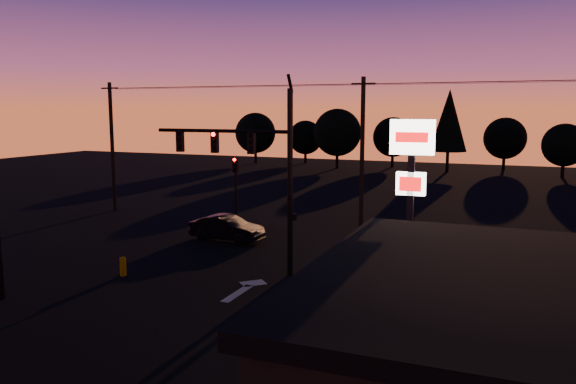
% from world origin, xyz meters
% --- Properties ---
extents(ground, '(120.00, 120.00, 0.00)m').
position_xyz_m(ground, '(0.00, 0.00, 0.00)').
color(ground, black).
rests_on(ground, ground).
extents(lane_arrow, '(1.20, 3.10, 0.01)m').
position_xyz_m(lane_arrow, '(0.50, 1.67, 0.01)').
color(lane_arrow, beige).
rests_on(lane_arrow, ground).
extents(traffic_signal_mast, '(6.79, 0.52, 8.58)m').
position_xyz_m(traffic_signal_mast, '(-0.10, 3.99, 4.94)').
color(traffic_signal_mast, black).
rests_on(traffic_signal_mast, ground).
extents(secondary_signal, '(0.30, 0.31, 4.35)m').
position_xyz_m(secondary_signal, '(-5.00, 11.49, 2.86)').
color(secondary_signal, black).
rests_on(secondary_signal, ground).
extents(pylon_sign, '(1.50, 0.28, 6.80)m').
position_xyz_m(pylon_sign, '(7.00, 1.50, 4.91)').
color(pylon_sign, black).
rests_on(pylon_sign, ground).
extents(utility_pole_0, '(1.40, 0.26, 9.00)m').
position_xyz_m(utility_pole_0, '(-16.00, 14.00, 4.59)').
color(utility_pole_0, black).
rests_on(utility_pole_0, ground).
extents(utility_pole_1, '(1.40, 0.26, 9.00)m').
position_xyz_m(utility_pole_1, '(2.00, 14.00, 4.59)').
color(utility_pole_1, black).
rests_on(utility_pole_1, ground).
extents(power_wires, '(36.00, 1.22, 0.07)m').
position_xyz_m(power_wires, '(2.00, 14.00, 8.57)').
color(power_wires, black).
rests_on(power_wires, ground).
extents(bollard, '(0.27, 0.27, 0.81)m').
position_xyz_m(bollard, '(-5.18, 1.24, 0.40)').
color(bollard, '#BD8E00').
rests_on(bollard, ground).
extents(tree_0, '(5.36, 5.36, 6.74)m').
position_xyz_m(tree_0, '(-22.00, 50.00, 4.06)').
color(tree_0, black).
rests_on(tree_0, ground).
extents(tree_1, '(4.54, 4.54, 5.71)m').
position_xyz_m(tree_1, '(-16.00, 53.00, 3.43)').
color(tree_1, black).
rests_on(tree_1, ground).
extents(tree_2, '(5.77, 5.78, 7.26)m').
position_xyz_m(tree_2, '(-10.00, 48.00, 4.37)').
color(tree_2, black).
rests_on(tree_2, ground).
extents(tree_3, '(4.95, 4.95, 6.22)m').
position_xyz_m(tree_3, '(-4.00, 52.00, 3.75)').
color(tree_3, black).
rests_on(tree_3, ground).
extents(tree_4, '(4.18, 4.18, 9.50)m').
position_xyz_m(tree_4, '(3.00, 49.00, 5.93)').
color(tree_4, black).
rests_on(tree_4, ground).
extents(tree_5, '(4.95, 4.95, 6.22)m').
position_xyz_m(tree_5, '(9.00, 54.00, 3.75)').
color(tree_5, black).
rests_on(tree_5, ground).
extents(tree_6, '(4.54, 4.54, 5.71)m').
position_xyz_m(tree_6, '(15.00, 48.00, 3.43)').
color(tree_6, black).
rests_on(tree_6, ground).
extents(car_mid, '(4.23, 1.67, 1.37)m').
position_xyz_m(car_mid, '(-4.20, 8.86, 0.68)').
color(car_mid, black).
rests_on(car_mid, ground).
extents(car_right, '(5.60, 3.15, 1.53)m').
position_xyz_m(car_right, '(6.55, 9.51, 0.77)').
color(car_right, black).
rests_on(car_right, ground).
extents(suv_parked, '(3.34, 5.25, 1.35)m').
position_xyz_m(suv_parked, '(7.58, -3.38, 0.67)').
color(suv_parked, black).
rests_on(suv_parked, ground).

